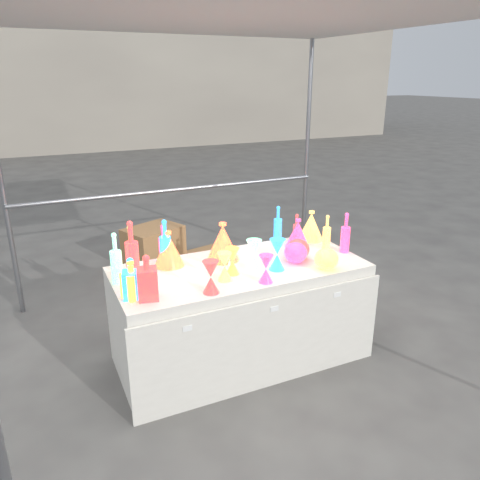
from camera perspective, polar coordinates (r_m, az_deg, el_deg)
name	(u,v)px	position (r m, az deg, el deg)	size (l,w,h in m)	color
ground	(240,356)	(3.72, 0.00, -13.96)	(80.00, 80.00, 0.00)	slate
canopy_tent	(239,16)	(3.13, -0.08, 25.64)	(3.15, 3.15, 2.46)	gray
display_table	(241,313)	(3.52, 0.07, -8.93)	(1.84, 0.83, 0.75)	silver
background_building	(174,47)	(17.66, -8.03, 22.26)	(14.00, 6.00, 6.00)	#B0A592
cardboard_box_closed	(154,246)	(5.40, -10.47, -0.71)	(0.60, 0.44, 0.44)	#AE7D4E
cardboard_box_flat	(207,257)	(5.51, -4.00, -2.08)	(0.75, 0.53, 0.06)	#AE7D4E
bottle_2	(132,250)	(3.18, -13.05, -1.20)	(0.09, 0.09, 0.41)	#D35E16
bottle_3	(163,243)	(3.47, -9.33, -0.32)	(0.07, 0.07, 0.28)	#1F47B8
bottle_4	(131,248)	(3.31, -13.12, -0.98)	(0.08, 0.08, 0.34)	#147F69
bottle_5	(116,258)	(3.15, -14.89, -2.13)	(0.08, 0.08, 0.35)	#D02972
bottle_7	(165,243)	(3.36, -9.10, -0.34)	(0.08, 0.08, 0.35)	#1A9233
decanter_0	(132,279)	(2.92, -13.08, -4.62)	(0.10, 0.10, 0.26)	red
decanter_1	(147,277)	(2.89, -11.24, -4.47)	(0.12, 0.12, 0.29)	#D35E16
decanter_2	(131,278)	(2.93, -13.11, -4.52)	(0.11, 0.11, 0.26)	#1A9233
hourglass_0	(211,277)	(2.93, -3.57, -4.53)	(0.11, 0.11, 0.21)	#D35E16
hourglass_1	(266,269)	(3.08, 3.18, -3.52)	(0.10, 0.10, 0.19)	#1F47B8
hourglass_2	(225,266)	(3.11, -1.88, -3.24)	(0.10, 0.10, 0.20)	#147F69
hourglass_3	(254,255)	(3.27, 1.71, -1.82)	(0.11, 0.11, 0.22)	#D02972
hourglass_4	(233,261)	(3.20, -0.91, -2.58)	(0.10, 0.10, 0.19)	red
hourglass_5	(277,254)	(3.28, 4.56, -1.77)	(0.11, 0.11, 0.23)	#1A9233
globe_1	(326,260)	(3.34, 10.49, -2.43)	(0.17, 0.17, 0.14)	#147F69
globe_2	(298,250)	(3.49, 7.08, -1.27)	(0.17, 0.17, 0.14)	#D35E16
globe_3	(296,254)	(3.43, 6.79, -1.68)	(0.17, 0.17, 0.14)	#1F47B8
lampshade_0	(169,248)	(3.37, -8.69, -1.02)	(0.22, 0.22, 0.26)	yellow
lampshade_1	(223,241)	(3.44, -2.10, -0.16)	(0.24, 0.24, 0.29)	yellow
lampshade_2	(298,233)	(3.72, 7.05, 0.83)	(0.20, 0.20, 0.23)	#1F47B8
lampshade_3	(311,225)	(3.91, 8.66, 1.77)	(0.21, 0.21, 0.25)	#147F69
bottle_8	(278,224)	(3.83, 4.64, 1.98)	(0.07, 0.07, 0.30)	#1A9233
bottle_9	(296,229)	(3.81, 6.90, 1.38)	(0.06, 0.06, 0.25)	#D35E16
bottle_10	(346,233)	(3.67, 12.75, 0.89)	(0.07, 0.07, 0.32)	#1F47B8
bottle_11	(327,232)	(3.71, 10.53, 0.95)	(0.06, 0.06, 0.28)	#147F69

